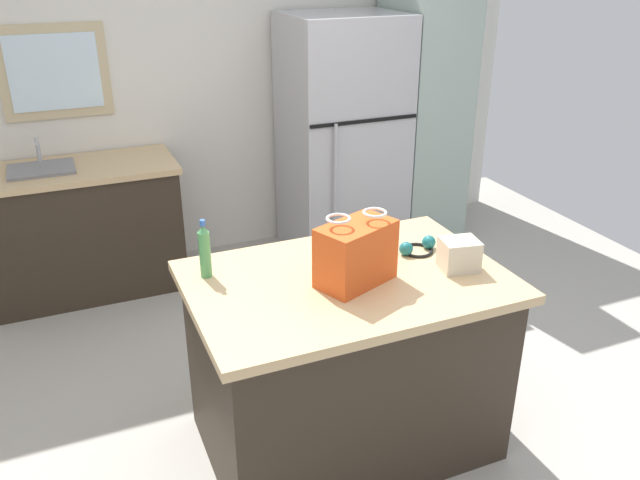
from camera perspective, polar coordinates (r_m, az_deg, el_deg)
ground at (r=3.35m, az=2.82°, el=-16.39°), size 5.83×5.83×0.00m
back_wall at (r=4.87m, az=-9.76°, el=14.43°), size 4.86×0.13×2.72m
kitchen_island at (r=3.03m, az=2.26°, el=-10.62°), size 1.36×0.92×0.88m
refrigerator at (r=4.86m, az=1.95°, el=8.87°), size 0.82×0.74×1.76m
tall_cabinet at (r=5.12m, az=9.05°, el=12.22°), size 0.50×0.67×2.25m
sink_counter at (r=4.64m, az=-20.08°, el=0.98°), size 1.28×0.62×1.07m
shopping_bag at (r=2.71m, az=3.15°, el=-1.16°), size 0.37×0.30×0.31m
small_box at (r=2.91m, az=12.06°, el=-1.26°), size 0.18×0.16×0.14m
bottle at (r=2.80m, az=-10.04°, el=-0.97°), size 0.05×0.05×0.26m
ear_defenders at (r=3.05m, az=8.51°, el=-0.62°), size 0.20×0.17×0.06m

